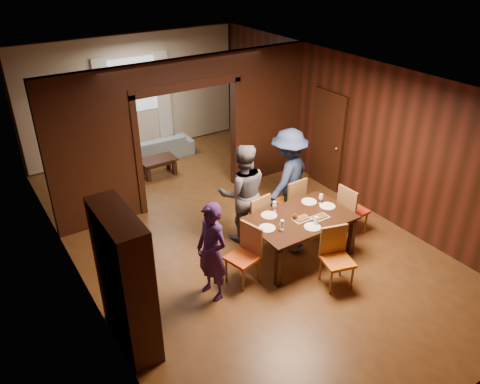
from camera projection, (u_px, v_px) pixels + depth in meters
floor at (232, 231)px, 8.72m from camera, size 9.00×9.00×0.00m
ceiling at (230, 77)px, 7.32m from camera, size 5.50×9.00×0.02m
room_walls at (182, 125)px, 9.38m from camera, size 5.52×9.01×2.90m
person_purple at (212, 252)px, 6.82m from camera, size 0.48×0.64×1.58m
person_grey at (243, 193)px, 8.12m from camera, size 1.07×0.96×1.82m
person_navy at (288, 177)px, 8.63m from camera, size 1.38×1.13×1.86m
sofa at (154, 147)px, 11.49m from camera, size 1.90×0.80×0.55m
serving_bowl at (298, 211)px, 7.84m from camera, size 0.29×0.29×0.07m
dining_table at (299, 236)px, 7.91m from camera, size 1.72×1.07×0.76m
coffee_table at (158, 167)px, 10.70m from camera, size 0.80×0.50×0.40m
chair_left at (242, 256)px, 7.24m from camera, size 0.54×0.54×0.97m
chair_right at (353, 209)px, 8.48m from camera, size 0.46×0.46×0.97m
chair_far_l at (252, 217)px, 8.24m from camera, size 0.50×0.50×0.97m
chair_far_r at (289, 200)px, 8.78m from camera, size 0.47×0.47×0.97m
chair_near at (338, 259)px, 7.17m from camera, size 0.54×0.54×0.97m
hutch at (125, 281)px, 5.93m from camera, size 0.40×1.20×2.00m
door_right at (327, 140)px, 9.86m from camera, size 0.06×0.90×2.10m
window_far at (133, 85)px, 11.16m from camera, size 1.20×0.03×1.30m
curtain_left at (105, 110)px, 10.99m from camera, size 0.35×0.06×2.40m
curtain_right at (164, 99)px, 11.71m from camera, size 0.35×0.06×2.40m
plate_left at (267, 228)px, 7.43m from camera, size 0.27×0.27×0.01m
plate_far_l at (269, 215)px, 7.77m from camera, size 0.27×0.27×0.01m
plate_far_r at (309, 202)px, 8.16m from camera, size 0.27×0.27×0.01m
plate_right at (327, 206)px, 8.03m from camera, size 0.27×0.27×0.01m
plate_near at (312, 227)px, 7.45m from camera, size 0.27×0.27×0.01m
platter_a at (302, 219)px, 7.64m from camera, size 0.30×0.20×0.04m
platter_b at (320, 217)px, 7.69m from camera, size 0.30×0.20×0.04m
wineglass_left at (282, 225)px, 7.34m from camera, size 0.08×0.08×0.18m
wineglass_far at (274, 206)px, 7.85m from camera, size 0.08×0.08×0.18m
wineglass_right at (321, 199)px, 8.08m from camera, size 0.08×0.08×0.18m
tumbler at (316, 221)px, 7.50m from camera, size 0.07×0.07×0.14m
condiment_jar at (295, 217)px, 7.63m from camera, size 0.08×0.08×0.11m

